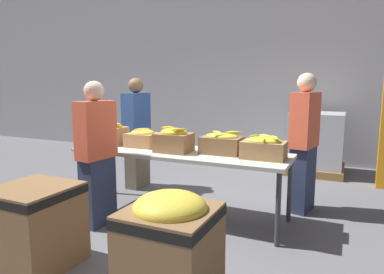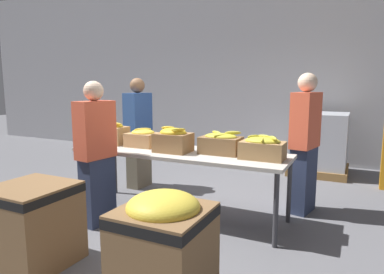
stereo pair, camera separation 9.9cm
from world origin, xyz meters
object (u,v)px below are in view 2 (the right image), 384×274
Objects in this scene: banana_box_3 at (221,143)px; donation_bin_1 at (164,247)px; banana_box_4 at (263,148)px; donation_bin_0 at (33,222)px; banana_box_1 at (143,138)px; banana_box_0 at (111,133)px; sorting_table at (179,155)px; volunteer_2 at (305,144)px; pallet_stack_0 at (319,144)px; volunteer_1 at (96,155)px; volunteer_0 at (138,134)px; banana_box_2 at (173,140)px.

banana_box_3 is 0.54× the size of donation_bin_1.
banana_box_4 is 2.28m from donation_bin_0.
banana_box_0 is at bearing -176.72° from banana_box_1.
banana_box_0 is at bearing 177.14° from sorting_table.
volunteer_2 reaches higher than pallet_stack_0.
volunteer_1 reaches higher than pallet_stack_0.
banana_box_4 is at bearing -3.12° from banana_box_1.
volunteer_0 reaches higher than donation_bin_0.
sorting_table is at bearing -8.17° from banana_box_1.
banana_box_1 is 1.72m from donation_bin_0.
sorting_table is 1.52× the size of volunteer_2.
pallet_stack_0 is at bearing 82.64° from donation_bin_1.
banana_box_0 reaches higher than donation_bin_1.
volunteer_1 reaches higher than donation_bin_0.
donation_bin_0 is (-1.58, -1.56, -0.52)m from banana_box_4.
volunteer_2 is at bearing 50.79° from donation_bin_0.
volunteer_2 reaches higher than banana_box_0.
sorting_table is 2.41× the size of pallet_stack_0.
banana_box_4 reaches higher than sorting_table.
banana_box_4 is at bearing 80.02° from donation_bin_1.
donation_bin_1 is 4.42m from pallet_stack_0.
sorting_table is 3.11m from pallet_stack_0.
banana_box_4 is 0.27× the size of volunteer_2.
banana_box_3 is 1.00× the size of banana_box_4.
volunteer_1 reaches higher than banana_box_3.
volunteer_1 is (-0.65, -0.56, -0.13)m from banana_box_2.
donation_bin_1 is at bearing -42.65° from banana_box_0.
donation_bin_1 reaches higher than sorting_table.
volunteer_1 is at bearing 18.34° from volunteer_0.
volunteer_2 is at bearing 20.14° from banana_box_1.
volunteer_2 reaches higher than volunteer_0.
pallet_stack_0 is (1.97, 3.46, -0.27)m from volunteer_1.
volunteer_0 reaches higher than banana_box_2.
volunteer_0 is at bearing 145.27° from sorting_table.
donation_bin_1 is (-0.27, -1.56, -0.46)m from banana_box_4.
sorting_table is 3.10× the size of donation_bin_1.
sorting_table is 1.05m from banana_box_0.
pallet_stack_0 is at bearing -167.10° from volunteer_2.
pallet_stack_0 is (0.57, 4.39, 0.08)m from donation_bin_1.
banana_box_3 is at bearing -0.75° from banana_box_1.
donation_bin_1 is at bearing -63.25° from banana_box_2.
banana_box_1 is 0.36× the size of pallet_stack_0.
sorting_table is at bearing -114.49° from pallet_stack_0.
donation_bin_0 is at bearing 180.00° from donation_bin_1.
banana_box_2 is at bearing -41.76° from volunteer_1.
donation_bin_1 is at bearing -65.30° from sorting_table.
donation_bin_0 is (0.51, -2.33, -0.44)m from volunteer_0.
banana_box_0 is at bearing 7.28° from volunteer_0.
banana_box_2 reaches higher than banana_box_1.
banana_box_2 reaches higher than pallet_stack_0.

